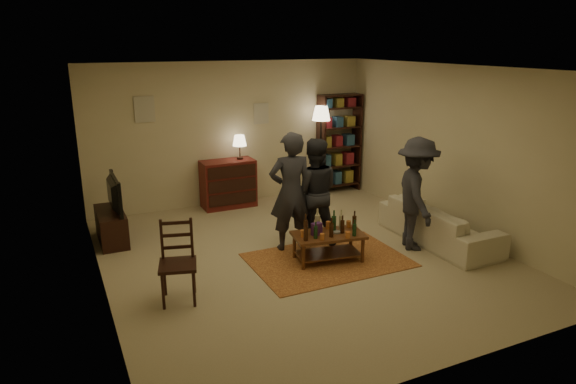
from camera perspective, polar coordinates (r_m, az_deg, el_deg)
floor at (r=7.62m, az=1.55°, el=-7.14°), size 6.00×6.00×0.00m
room_shell at (r=9.63m, az=-9.99°, el=8.83°), size 6.00×6.00×6.00m
rug at (r=7.51m, az=4.45°, el=-7.53°), size 2.20×1.50×0.01m
coffee_table at (r=7.37m, az=4.47°, el=-4.89°), size 1.08×0.70×0.75m
dining_chair at (r=6.37m, az=-12.17°, el=-7.18°), size 0.54×0.54×1.02m
tv_stand at (r=8.49m, az=-19.09°, el=-2.78°), size 0.40×1.00×1.06m
dresser at (r=9.77m, az=-6.61°, el=1.07°), size 1.00×0.50×1.36m
bookshelf at (r=10.70m, az=5.68°, el=5.52°), size 0.90×0.34×2.02m
floor_lamp at (r=10.25m, az=3.70°, el=8.02°), size 0.36×0.36×1.82m
sofa at (r=8.38m, az=16.42°, el=-3.37°), size 0.81×2.08×0.61m
person_left at (r=7.59m, az=0.31°, el=-0.00°), size 0.72×0.53×1.80m
person_right at (r=7.86m, az=2.85°, el=0.02°), size 0.99×0.91×1.66m
person_by_sofa at (r=7.89m, az=14.09°, el=-0.22°), size 1.02×1.26×1.71m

